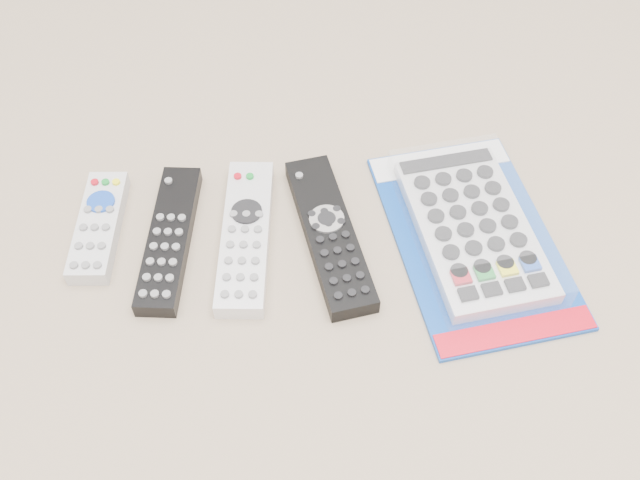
{
  "coord_description": "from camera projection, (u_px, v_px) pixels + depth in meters",
  "views": [
    {
      "loc": [
        -0.01,
        -0.49,
        0.63
      ],
      "look_at": [
        0.03,
        -0.02,
        0.01
      ],
      "focal_mm": 40.0,
      "sensor_mm": 36.0,
      "label": 1
    }
  ],
  "objects": [
    {
      "name": "remote_large_black",
      "position": [
        329.0,
        233.0,
        0.79
      ],
      "size": [
        0.08,
        0.22,
        0.02
      ],
      "rotation": [
        0.0,
        0.0,
        0.16
      ],
      "color": "black",
      "rests_on": "ground"
    },
    {
      "name": "jumbo_remote_packaged",
      "position": [
        473.0,
        227.0,
        0.79
      ],
      "size": [
        0.2,
        0.3,
        0.04
      ],
      "rotation": [
        0.0,
        0.0,
        0.13
      ],
      "color": "#0E40A0",
      "rests_on": "ground"
    },
    {
      "name": "remote_small_grey",
      "position": [
        99.0,
        226.0,
        0.8
      ],
      "size": [
        0.06,
        0.15,
        0.02
      ],
      "rotation": [
        0.0,
        0.0,
        -0.09
      ],
      "color": "silver",
      "rests_on": "ground"
    },
    {
      "name": "remote_slim_black",
      "position": [
        169.0,
        238.0,
        0.79
      ],
      "size": [
        0.07,
        0.2,
        0.02
      ],
      "rotation": [
        0.0,
        0.0,
        -0.13
      ],
      "color": "black",
      "rests_on": "ground"
    },
    {
      "name": "remote_silver_dvd",
      "position": [
        246.0,
        236.0,
        0.79
      ],
      "size": [
        0.07,
        0.21,
        0.02
      ],
      "rotation": [
        0.0,
        0.0,
        -0.1
      ],
      "color": "silver",
      "rests_on": "ground"
    }
  ]
}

